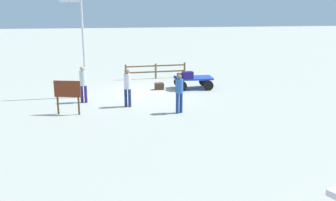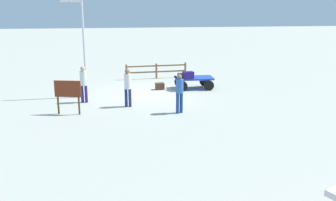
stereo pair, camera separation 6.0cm
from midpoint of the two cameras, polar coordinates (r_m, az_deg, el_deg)
ground_plane at (r=19.95m, az=-3.20°, el=1.14°), size 120.00×120.00×0.00m
luggage_cart at (r=20.96m, az=4.01°, el=3.13°), size 2.15×1.35×0.66m
suitcase_olive at (r=20.57m, az=2.41°, el=3.85°), size 0.60×0.33×0.28m
suitcase_tan at (r=20.36m, az=3.21°, el=3.89°), size 0.62×0.46×0.40m
suitcase_grey at (r=20.75m, az=-1.19°, el=2.21°), size 0.50×0.41×0.37m
worker_lead at (r=16.00m, az=1.89°, el=1.51°), size 0.45×0.45×1.72m
worker_trailing at (r=18.24m, az=-12.76°, el=2.85°), size 0.40×0.40×1.77m
worker_supervisor at (r=17.13m, az=-6.11°, el=2.37°), size 0.42×0.42×1.78m
flagpole at (r=19.05m, az=-13.19°, el=10.11°), size 1.07×0.10×5.41m
signboard at (r=16.39m, az=-15.04°, el=1.32°), size 1.13×0.34×1.48m
wooden_fence at (r=23.85m, az=-1.72°, el=4.73°), size 3.95×0.40×0.97m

